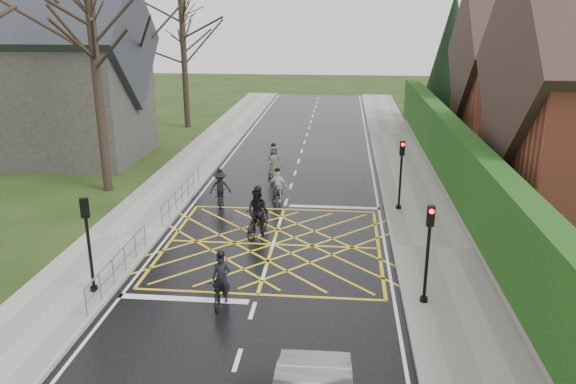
% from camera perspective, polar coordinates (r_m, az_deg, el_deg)
% --- Properties ---
extents(ground, '(120.00, 120.00, 0.00)m').
position_cam_1_polar(ground, '(21.53, -1.53, -5.36)').
color(ground, black).
rests_on(ground, ground).
extents(road, '(9.00, 80.00, 0.01)m').
position_cam_1_polar(road, '(21.53, -1.53, -5.34)').
color(road, black).
rests_on(road, ground).
extents(sidewalk_right, '(3.00, 80.00, 0.15)m').
position_cam_1_polar(sidewalk_right, '(21.65, 14.52, -5.61)').
color(sidewalk_right, gray).
rests_on(sidewalk_right, ground).
extents(sidewalk_left, '(3.00, 80.00, 0.15)m').
position_cam_1_polar(sidewalk_left, '(22.98, -16.59, -4.39)').
color(sidewalk_left, gray).
rests_on(sidewalk_left, ground).
extents(stone_wall, '(0.50, 38.00, 0.70)m').
position_cam_1_polar(stone_wall, '(27.40, 16.37, -0.14)').
color(stone_wall, slate).
rests_on(stone_wall, ground).
extents(hedge, '(0.90, 38.00, 2.80)m').
position_cam_1_polar(hedge, '(26.93, 16.69, 3.40)').
color(hedge, '#0F390F').
rests_on(hedge, stone_wall).
extents(house_far, '(9.80, 8.80, 10.30)m').
position_cam_1_polar(house_far, '(39.79, 23.89, 10.45)').
color(house_far, brown).
rests_on(house_far, ground).
extents(conifer, '(4.60, 4.60, 10.00)m').
position_cam_1_polar(conifer, '(46.50, 16.19, 12.91)').
color(conifer, black).
rests_on(conifer, ground).
extents(church, '(8.80, 7.80, 11.00)m').
position_cam_1_polar(church, '(35.62, -21.62, 10.94)').
color(church, '#2D2B28').
rests_on(church, ground).
extents(tree_near, '(9.24, 9.24, 11.44)m').
position_cam_1_polar(tree_near, '(28.08, -19.34, 15.75)').
color(tree_near, black).
rests_on(tree_near, ground).
extents(tree_mid, '(10.08, 10.08, 12.48)m').
position_cam_1_polar(tree_mid, '(35.86, -15.56, 17.51)').
color(tree_mid, black).
rests_on(tree_mid, ground).
extents(tree_far, '(8.40, 8.40, 10.40)m').
position_cam_1_polar(tree_far, '(43.28, -10.67, 15.89)').
color(tree_far, black).
rests_on(tree_far, ground).
extents(railing_south, '(0.05, 5.04, 1.03)m').
position_cam_1_polar(railing_south, '(19.25, -16.83, -6.57)').
color(railing_south, slate).
rests_on(railing_south, ground).
extents(railing_north, '(0.05, 6.04, 1.03)m').
position_cam_1_polar(railing_north, '(25.85, -10.73, 0.23)').
color(railing_north, slate).
rests_on(railing_north, ground).
extents(traffic_light_ne, '(0.24, 0.31, 3.21)m').
position_cam_1_polar(traffic_light_ne, '(24.92, 11.37, 1.62)').
color(traffic_light_ne, black).
rests_on(traffic_light_ne, ground).
extents(traffic_light_se, '(0.24, 0.31, 3.21)m').
position_cam_1_polar(traffic_light_se, '(17.07, 13.98, -6.29)').
color(traffic_light_se, black).
rests_on(traffic_light_se, ground).
extents(traffic_light_sw, '(0.24, 0.31, 3.21)m').
position_cam_1_polar(traffic_light_sw, '(18.25, -19.55, -5.20)').
color(traffic_light_sw, black).
rests_on(traffic_light_sw, ground).
extents(cyclist_rear, '(0.64, 1.76, 1.70)m').
position_cam_1_polar(cyclist_rear, '(17.36, -6.80, -9.50)').
color(cyclist_rear, black).
rests_on(cyclist_rear, ground).
extents(cyclist_back, '(1.08, 2.13, 2.05)m').
position_cam_1_polar(cyclist_back, '(22.15, -3.07, -2.53)').
color(cyclist_back, black).
rests_on(cyclist_back, ground).
extents(cyclist_mid, '(1.12, 1.85, 1.70)m').
position_cam_1_polar(cyclist_mid, '(25.89, -6.91, 0.06)').
color(cyclist_mid, black).
rests_on(cyclist_mid, ground).
extents(cyclist_front, '(0.93, 1.70, 1.65)m').
position_cam_1_polar(cyclist_front, '(26.03, -1.07, 0.26)').
color(cyclist_front, black).
rests_on(cyclist_front, ground).
extents(cyclist_lead, '(1.28, 2.02, 1.86)m').
position_cam_1_polar(cyclist_lead, '(30.00, -1.49, 2.73)').
color(cyclist_lead, gold).
rests_on(cyclist_lead, ground).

